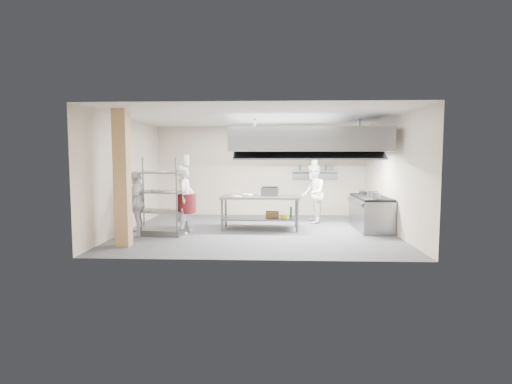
{
  "coord_description": "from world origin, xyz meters",
  "views": [
    {
      "loc": [
        0.39,
        -10.48,
        1.97
      ],
      "look_at": [
        -0.06,
        0.2,
        1.03
      ],
      "focal_mm": 28.0,
      "sensor_mm": 36.0,
      "label": 1
    }
  ],
  "objects_px": {
    "griddle": "(270,191)",
    "stockpot": "(372,194)",
    "chef_head": "(186,199)",
    "island": "(260,213)",
    "chef_plating": "(137,203)",
    "chef_line": "(313,194)",
    "pass_rack": "(159,196)",
    "cooking_range": "(370,214)"
  },
  "relations": [
    {
      "from": "chef_line",
      "to": "cooking_range",
      "type": "bearing_deg",
      "value": 61.7
    },
    {
      "from": "griddle",
      "to": "stockpot",
      "type": "xyz_separation_m",
      "value": [
        2.68,
        -0.45,
        -0.03
      ]
    },
    {
      "from": "cooking_range",
      "to": "griddle",
      "type": "distance_m",
      "value": 2.82
    },
    {
      "from": "chef_line",
      "to": "griddle",
      "type": "xyz_separation_m",
      "value": [
        -1.27,
        -0.97,
        0.14
      ]
    },
    {
      "from": "chef_head",
      "to": "chef_line",
      "type": "xyz_separation_m",
      "value": [
        3.46,
        1.77,
        0.0
      ]
    },
    {
      "from": "griddle",
      "to": "stockpot",
      "type": "bearing_deg",
      "value": -0.72
    },
    {
      "from": "island",
      "to": "stockpot",
      "type": "distance_m",
      "value": 3.02
    },
    {
      "from": "pass_rack",
      "to": "chef_plating",
      "type": "xyz_separation_m",
      "value": [
        -0.51,
        -0.19,
        -0.16
      ]
    },
    {
      "from": "chef_line",
      "to": "stockpot",
      "type": "relative_size",
      "value": 6.4
    },
    {
      "from": "chef_line",
      "to": "chef_plating",
      "type": "relative_size",
      "value": 1.08
    },
    {
      "from": "griddle",
      "to": "stockpot",
      "type": "relative_size",
      "value": 1.7
    },
    {
      "from": "chef_line",
      "to": "griddle",
      "type": "height_order",
      "value": "chef_line"
    },
    {
      "from": "griddle",
      "to": "chef_head",
      "type": "bearing_deg",
      "value": -151.1
    },
    {
      "from": "cooking_range",
      "to": "stockpot",
      "type": "xyz_separation_m",
      "value": [
        -0.08,
        -0.48,
        0.58
      ]
    },
    {
      "from": "chef_plating",
      "to": "griddle",
      "type": "distance_m",
      "value": 3.53
    },
    {
      "from": "cooking_range",
      "to": "chef_line",
      "type": "relative_size",
      "value": 1.13
    },
    {
      "from": "chef_head",
      "to": "cooking_range",
      "type": "bearing_deg",
      "value": -73.3
    },
    {
      "from": "pass_rack",
      "to": "chef_plating",
      "type": "distance_m",
      "value": 0.57
    },
    {
      "from": "chef_line",
      "to": "chef_plating",
      "type": "xyz_separation_m",
      "value": [
        -4.6,
        -2.15,
        -0.06
      ]
    },
    {
      "from": "stockpot",
      "to": "pass_rack",
      "type": "bearing_deg",
      "value": -174.47
    },
    {
      "from": "chef_line",
      "to": "island",
      "type": "bearing_deg",
      "value": -49.79
    },
    {
      "from": "stockpot",
      "to": "cooking_range",
      "type": "bearing_deg",
      "value": 80.85
    },
    {
      "from": "chef_head",
      "to": "chef_line",
      "type": "bearing_deg",
      "value": -55.67
    },
    {
      "from": "griddle",
      "to": "stockpot",
      "type": "height_order",
      "value": "griddle"
    },
    {
      "from": "pass_rack",
      "to": "griddle",
      "type": "distance_m",
      "value": 2.98
    },
    {
      "from": "island",
      "to": "griddle",
      "type": "distance_m",
      "value": 0.65
    },
    {
      "from": "chef_plating",
      "to": "stockpot",
      "type": "distance_m",
      "value": 6.05
    },
    {
      "from": "island",
      "to": "pass_rack",
      "type": "bearing_deg",
      "value": -161.03
    },
    {
      "from": "chef_head",
      "to": "stockpot",
      "type": "xyz_separation_m",
      "value": [
        4.86,
        0.35,
        0.12
      ]
    },
    {
      "from": "cooking_range",
      "to": "chef_line",
      "type": "xyz_separation_m",
      "value": [
        -1.48,
        0.94,
        0.46
      ]
    },
    {
      "from": "chef_head",
      "to": "griddle",
      "type": "relative_size",
      "value": 3.76
    },
    {
      "from": "chef_head",
      "to": "chef_line",
      "type": "height_order",
      "value": "chef_line"
    },
    {
      "from": "pass_rack",
      "to": "stockpot",
      "type": "distance_m",
      "value": 5.52
    },
    {
      "from": "pass_rack",
      "to": "chef_line",
      "type": "relative_size",
      "value": 1.11
    },
    {
      "from": "island",
      "to": "chef_plating",
      "type": "bearing_deg",
      "value": -160.57
    },
    {
      "from": "pass_rack",
      "to": "griddle",
      "type": "height_order",
      "value": "pass_rack"
    },
    {
      "from": "island",
      "to": "chef_plating",
      "type": "distance_m",
      "value": 3.24
    },
    {
      "from": "pass_rack",
      "to": "cooking_range",
      "type": "relative_size",
      "value": 0.98
    },
    {
      "from": "cooking_range",
      "to": "griddle",
      "type": "relative_size",
      "value": 4.27
    },
    {
      "from": "chef_head",
      "to": "pass_rack",
      "type": "bearing_deg",
      "value": 112.94
    },
    {
      "from": "island",
      "to": "stockpot",
      "type": "bearing_deg",
      "value": -4.81
    },
    {
      "from": "pass_rack",
      "to": "chef_line",
      "type": "bearing_deg",
      "value": 34.01
    }
  ]
}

